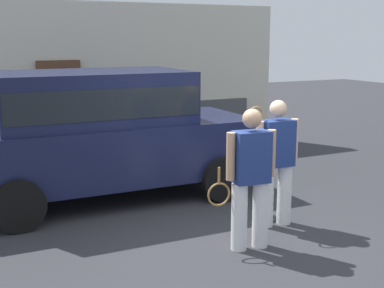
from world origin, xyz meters
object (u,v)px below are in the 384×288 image
object	(u,v)px
tennis_player_woman	(276,161)
potted_plant_by_porch	(219,134)
tennis_player_man	(250,178)
parked_suv	(102,129)

from	to	relation	value
tennis_player_woman	potted_plant_by_porch	xyz separation A→B (m)	(1.37, 4.06, -0.41)
tennis_player_man	tennis_player_woman	distance (m)	0.93
parked_suv	tennis_player_woman	xyz separation A→B (m)	(1.76, -2.24, -0.23)
parked_suv	tennis_player_woman	world-z (taller)	parked_suv
potted_plant_by_porch	tennis_player_woman	bearing A→B (deg)	-108.67
tennis_player_woman	potted_plant_by_porch	world-z (taller)	tennis_player_woman
parked_suv	potted_plant_by_porch	size ratio (longest dim) A/B	5.17
parked_suv	tennis_player_woman	bearing A→B (deg)	-51.24
potted_plant_by_porch	parked_suv	bearing A→B (deg)	-149.97
parked_suv	tennis_player_woman	size ratio (longest dim) A/B	2.65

